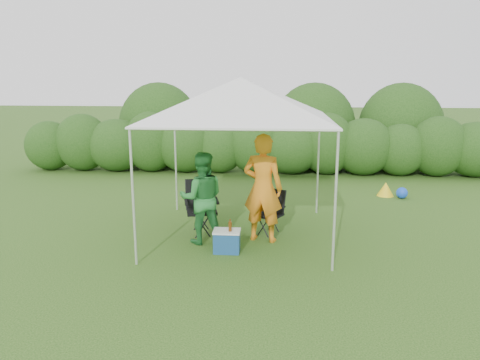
# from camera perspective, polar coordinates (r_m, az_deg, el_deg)

# --- Properties ---
(ground) EXTENTS (70.00, 70.00, 0.00)m
(ground) POSITION_cam_1_polar(r_m,az_deg,el_deg) (8.18, -0.22, -7.82)
(ground) COLOR #39601E
(hedge) EXTENTS (14.20, 1.53, 1.80)m
(hedge) POSITION_cam_1_polar(r_m,az_deg,el_deg) (13.79, 2.27, 4.20)
(hedge) COLOR #284F18
(hedge) RESTS_ON ground
(canopy) EXTENTS (3.10, 3.10, 2.83)m
(canopy) POSITION_cam_1_polar(r_m,az_deg,el_deg) (8.16, 0.06, 9.87)
(canopy) COLOR silver
(canopy) RESTS_ON ground
(chair_right) EXTENTS (0.63, 0.61, 0.81)m
(chair_right) POSITION_cam_1_polar(r_m,az_deg,el_deg) (8.64, 3.76, -3.51)
(chair_right) COLOR black
(chair_right) RESTS_ON ground
(chair_left) EXTENTS (0.70, 0.66, 0.98)m
(chair_left) POSITION_cam_1_polar(r_m,az_deg,el_deg) (8.65, -4.76, -2.84)
(chair_left) COLOR black
(chair_left) RESTS_ON ground
(man) EXTENTS (0.78, 0.61, 1.90)m
(man) POSITION_cam_1_polar(r_m,az_deg,el_deg) (8.10, 2.80, -0.98)
(man) COLOR orange
(man) RESTS_ON ground
(woman) EXTENTS (0.88, 0.74, 1.60)m
(woman) POSITION_cam_1_polar(r_m,az_deg,el_deg) (8.07, -4.66, -2.19)
(woman) COLOR #277933
(woman) RESTS_ON ground
(cooler) EXTENTS (0.44, 0.32, 0.37)m
(cooler) POSITION_cam_1_polar(r_m,az_deg,el_deg) (7.78, -1.62, -7.44)
(cooler) COLOR navy
(cooler) RESTS_ON ground
(bottle) EXTENTS (0.05, 0.05, 0.21)m
(bottle) POSITION_cam_1_polar(r_m,az_deg,el_deg) (7.64, -1.21, -5.53)
(bottle) COLOR #592D0C
(bottle) RESTS_ON cooler
(lawn_toy) EXTENTS (0.67, 0.56, 0.33)m
(lawn_toy) POSITION_cam_1_polar(r_m,az_deg,el_deg) (11.79, 17.79, -1.18)
(lawn_toy) COLOR yellow
(lawn_toy) RESTS_ON ground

